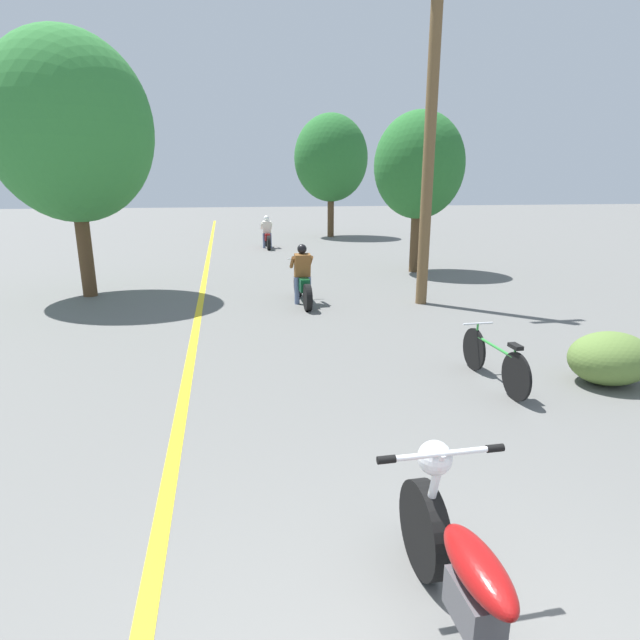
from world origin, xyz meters
The scene contains 10 objects.
lane_stripe_center centered at (-1.70, 12.73, 0.00)m, with size 0.14×48.00×0.01m, color yellow.
utility_pole centered at (3.14, 8.98, 3.47)m, with size 1.10×0.24×6.75m.
roadside_tree_right_near centered at (4.54, 13.00, 3.07)m, with size 2.63×2.37×4.61m.
roadside_tree_right_far centered at (4.25, 23.87, 3.81)m, with size 3.62×3.26×5.91m.
roadside_tree_left centered at (-4.30, 11.19, 3.75)m, with size 3.54×3.19×5.79m.
roadside_bush centered at (3.80, 4.11, 0.35)m, with size 1.10×0.88×0.70m.
motorcycle_foreground centered at (0.11, 0.79, 0.43)m, with size 0.81×2.03×1.02m.
motorcycle_rider_lead centered at (0.55, 9.47, 0.50)m, with size 0.50×1.96×1.31m.
motorcycle_rider_far centered at (0.66, 19.74, 0.51)m, with size 0.50×2.06×1.33m.
bicycle_parked centered at (2.30, 4.39, 0.33)m, with size 0.44×1.67×0.71m.
Camera 1 is at (-1.11, -1.25, 2.56)m, focal length 28.00 mm.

